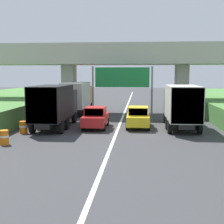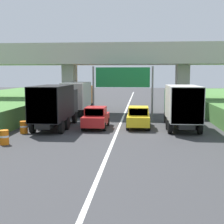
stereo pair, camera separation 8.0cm
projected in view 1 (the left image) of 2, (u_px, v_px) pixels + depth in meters
lane_centre_stripe at (121, 122)px, 28.02m from camera, size 0.20×95.98×0.01m
overpass_bridge at (125, 62)px, 34.26m from camera, size 40.00×4.80×7.55m
overhead_highway_sign at (122, 81)px, 29.94m from camera, size 5.88×0.18×5.05m
truck_green at (181, 104)px, 24.70m from camera, size 2.44×7.30×3.44m
truck_black at (55, 104)px, 24.83m from camera, size 2.44×7.30×3.44m
truck_orange at (77, 96)px, 33.69m from camera, size 2.44×7.30×3.44m
car_red at (96, 118)px, 24.96m from camera, size 1.86×4.10×1.72m
car_yellow at (138, 117)px, 25.17m from camera, size 1.86×4.10×1.72m
construction_barrel_3 at (4, 137)px, 19.12m from camera, size 0.57×0.57×0.90m
construction_barrel_4 at (24, 127)px, 22.77m from camera, size 0.57×0.57×0.90m
construction_barrel_5 at (41, 120)px, 26.40m from camera, size 0.57×0.57×0.90m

